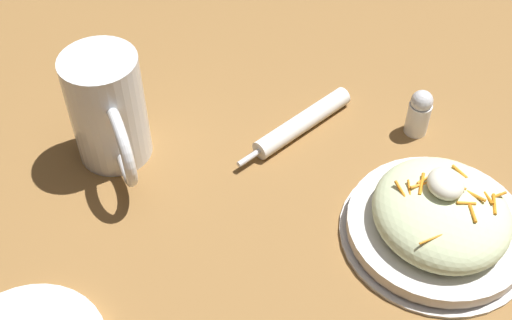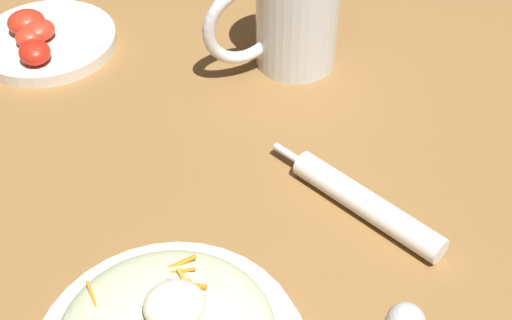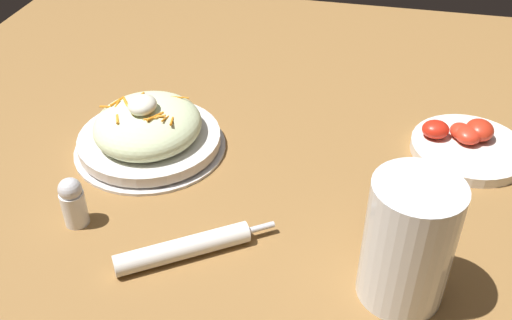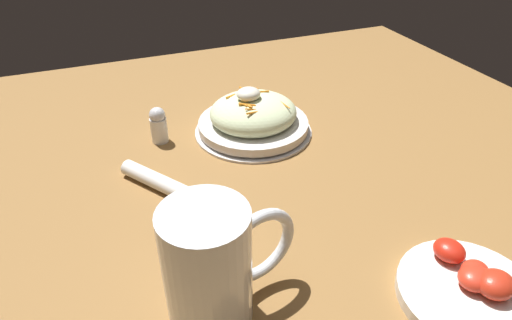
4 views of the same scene
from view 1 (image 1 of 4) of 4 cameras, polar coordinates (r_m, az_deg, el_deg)
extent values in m
plane|color=olive|center=(0.83, -1.57, -4.58)|extent=(1.43, 1.43, 0.00)
cylinder|color=silver|center=(0.83, 15.10, -6.06)|extent=(0.23, 0.23, 0.01)
cylinder|color=silver|center=(0.82, 15.27, -5.53)|extent=(0.21, 0.21, 0.02)
ellipsoid|color=beige|center=(0.80, 15.62, -4.40)|extent=(0.17, 0.16, 0.06)
cylinder|color=orange|center=(0.78, 14.03, -2.02)|extent=(0.03, 0.02, 0.01)
cylinder|color=orange|center=(0.81, 17.10, -0.97)|extent=(0.02, 0.01, 0.00)
cylinder|color=orange|center=(0.78, 13.82, -2.12)|extent=(0.01, 0.02, 0.01)
cylinder|color=orange|center=(0.79, 19.79, -3.59)|extent=(0.03, 0.01, 0.00)
cylinder|color=orange|center=(0.77, 18.13, -4.41)|extent=(0.02, 0.01, 0.01)
cylinder|color=orange|center=(0.78, 17.62, -3.55)|extent=(0.01, 0.02, 0.01)
cylinder|color=orange|center=(0.78, 13.02, -2.34)|extent=(0.02, 0.01, 0.01)
cylinder|color=orange|center=(0.79, 14.21, -1.65)|extent=(0.01, 0.02, 0.00)
cylinder|color=orange|center=(0.79, 16.70, -2.19)|extent=(0.02, 0.01, 0.00)
cylinder|color=orange|center=(0.75, 14.80, -6.59)|extent=(0.01, 0.03, 0.00)
cylinder|color=orange|center=(0.81, 19.96, -2.92)|extent=(0.01, 0.03, 0.00)
cylinder|color=orange|center=(0.79, 16.78, -2.00)|extent=(0.03, 0.02, 0.01)
cylinder|color=orange|center=(0.79, 18.38, -2.96)|extent=(0.02, 0.02, 0.01)
cylinder|color=orange|center=(0.78, 12.35, -2.57)|extent=(0.03, 0.01, 0.01)
cylinder|color=orange|center=(0.80, 19.36, -3.11)|extent=(0.02, 0.00, 0.01)
ellipsoid|color=white|center=(0.78, 15.97, -1.98)|extent=(0.05, 0.04, 0.03)
cylinder|color=white|center=(0.87, -12.64, 4.38)|extent=(0.10, 0.10, 0.15)
cylinder|color=#B76B14|center=(0.89, -12.34, 2.97)|extent=(0.09, 0.09, 0.09)
cylinder|color=white|center=(0.85, -12.91, 5.63)|extent=(0.09, 0.09, 0.01)
torus|color=white|center=(0.82, -11.47, 1.11)|extent=(0.10, 0.04, 0.10)
cylinder|color=white|center=(0.92, 4.06, 3.27)|extent=(0.11, 0.15, 0.03)
cylinder|color=silver|center=(0.87, -0.63, 0.18)|extent=(0.03, 0.03, 0.01)
cylinder|color=white|center=(0.94, 13.73, 3.51)|extent=(0.03, 0.03, 0.05)
sphere|color=silver|center=(0.91, 14.07, 4.94)|extent=(0.03, 0.03, 0.03)
camera|label=2|loc=(0.74, 46.90, 23.06)|focal=48.53mm
camera|label=3|loc=(1.13, -13.37, 39.65)|focal=41.22mm
camera|label=4|loc=(0.86, -41.35, 22.77)|focal=31.04mm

